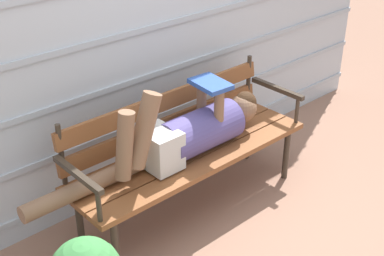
{
  "coord_description": "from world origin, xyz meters",
  "views": [
    {
      "loc": [
        -1.97,
        -2.02,
        2.21
      ],
      "look_at": [
        0.0,
        0.16,
        0.61
      ],
      "focal_mm": 49.8,
      "sensor_mm": 36.0,
      "label": 1
    }
  ],
  "objects": [
    {
      "name": "ground_plane",
      "position": [
        0.0,
        0.0,
        0.0
      ],
      "size": [
        12.0,
        12.0,
        0.0
      ],
      "primitive_type": "plane",
      "color": "#936B56"
    },
    {
      "name": "house_siding",
      "position": [
        0.0,
        0.65,
        1.14
      ],
      "size": [
        4.8,
        0.08,
        2.29
      ],
      "color": "#B2BCC6",
      "rests_on": "ground"
    },
    {
      "name": "park_bench",
      "position": [
        -0.0,
        0.23,
        0.47
      ],
      "size": [
        1.71,
        0.51,
        0.82
      ],
      "color": "brown",
      "rests_on": "ground"
    },
    {
      "name": "reclining_person",
      "position": [
        -0.06,
        0.15,
        0.59
      ],
      "size": [
        1.71,
        0.27,
        0.57
      ],
      "color": "#514784"
    }
  ]
}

